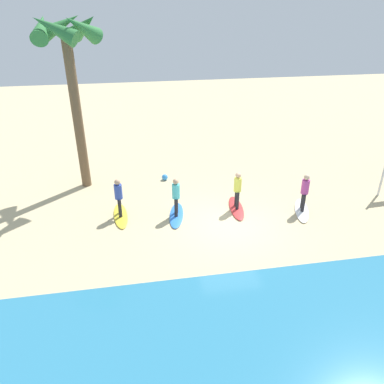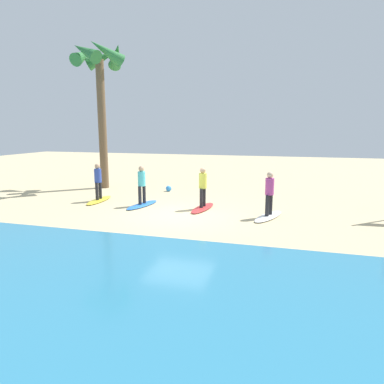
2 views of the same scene
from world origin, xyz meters
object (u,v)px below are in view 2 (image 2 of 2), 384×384
at_px(surfboard_red, 203,208).
at_px(palm_tree, 100,71).
at_px(surfer_blue, 142,182).
at_px(surfer_yellow, 98,179).
at_px(surfer_white, 269,190).
at_px(surfboard_yellow, 99,200).
at_px(surfboard_blue, 142,205).
at_px(surfer_red, 203,184).
at_px(beach_ball, 169,189).
at_px(surfboard_white, 268,216).

distance_m(surfboard_red, palm_tree, 9.73).
distance_m(surfboard_red, surfer_blue, 2.83).
bearing_deg(surfer_yellow, surfer_white, 173.39).
bearing_deg(palm_tree, surfboard_yellow, 115.70).
distance_m(surfer_white, surfer_yellow, 7.73).
distance_m(surfboard_blue, surfboard_yellow, 2.34).
bearing_deg(surfer_blue, surfer_yellow, -8.81).
bearing_deg(surfboard_red, surfer_white, 82.45).
distance_m(surfer_red, surfboard_yellow, 5.06).
xyz_separation_m(surfer_red, surfer_yellow, (4.96, -0.21, 0.00)).
height_order(surfer_white, surfer_yellow, same).
height_order(surfer_yellow, palm_tree, palm_tree).
xyz_separation_m(surfboard_yellow, beach_ball, (-2.22, -3.25, 0.10)).
height_order(surfboard_white, palm_tree, palm_tree).
height_order(surfer_red, surfer_blue, same).
distance_m(surfboard_yellow, palm_tree, 7.25).
distance_m(surfer_red, surfboard_blue, 2.83).
xyz_separation_m(surfboard_red, surfboard_yellow, (4.96, -0.21, 0.00)).
xyz_separation_m(surfboard_white, surfboard_blue, (5.36, -0.53, 0.00)).
xyz_separation_m(surfer_white, beach_ball, (5.46, -4.14, -0.89)).
height_order(surfer_white, surfboard_red, surfer_white).
distance_m(surfboard_yellow, beach_ball, 3.94).
relative_size(surfboard_red, surfer_blue, 1.28).
relative_size(surfer_white, beach_ball, 5.52).
bearing_deg(surfer_blue, surfboard_red, -176.71).
height_order(surfer_blue, surfboard_yellow, surfer_blue).
bearing_deg(surfer_yellow, surfboard_white, 173.39).
xyz_separation_m(surfer_white, palm_tree, (9.29, -4.24, 5.24)).
bearing_deg(surfer_red, surfboard_blue, 3.29).
height_order(surfboard_red, surfer_blue, surfer_blue).
xyz_separation_m(surfboard_red, surfboard_blue, (2.65, 0.15, 0.00)).
height_order(surfer_red, surfer_yellow, same).
relative_size(surfboard_yellow, surfer_yellow, 1.28).
distance_m(surfer_white, surfer_blue, 5.39).
bearing_deg(surfer_white, beach_ball, -37.16).
relative_size(surfer_red, surfer_yellow, 1.00).
bearing_deg(surfer_red, palm_tree, -28.41).
xyz_separation_m(surfer_red, surfer_blue, (2.65, 0.15, 0.00)).
height_order(surfboard_yellow, palm_tree, palm_tree).
xyz_separation_m(surfboard_white, surfboard_yellow, (7.68, -0.89, 0.00)).
relative_size(surfboard_yellow, palm_tree, 0.27).
distance_m(surfer_red, palm_tree, 9.13).
height_order(surfer_white, palm_tree, palm_tree).
bearing_deg(beach_ball, surfer_yellow, 55.65).
height_order(surfer_red, palm_tree, palm_tree).
distance_m(surfer_blue, surfboard_yellow, 2.54).
height_order(surfboard_white, surfboard_yellow, same).
bearing_deg(surfboard_blue, surfer_yellow, -88.00).
bearing_deg(palm_tree, surfer_white, 155.47).
relative_size(surfboard_white, surfer_blue, 1.28).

